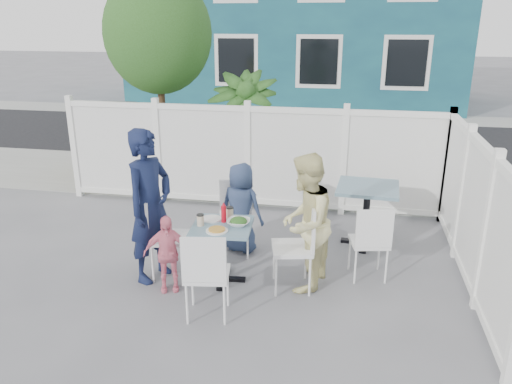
% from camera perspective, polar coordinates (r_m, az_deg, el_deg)
% --- Properties ---
extents(ground, '(80.00, 80.00, 0.00)m').
position_cam_1_polar(ground, '(5.82, -6.87, -9.93)').
color(ground, slate).
extents(near_sidewalk, '(24.00, 2.60, 0.01)m').
position_cam_1_polar(near_sidewalk, '(9.21, 0.28, 1.36)').
color(near_sidewalk, gray).
rests_on(near_sidewalk, ground).
extents(street, '(24.00, 5.00, 0.01)m').
position_cam_1_polar(street, '(12.74, 3.43, 6.31)').
color(street, black).
rests_on(street, ground).
extents(far_sidewalk, '(24.00, 1.60, 0.01)m').
position_cam_1_polar(far_sidewalk, '(15.76, 4.99, 8.74)').
color(far_sidewalk, gray).
rests_on(far_sidewalk, ground).
extents(building, '(11.00, 6.00, 6.00)m').
position_cam_1_polar(building, '(18.94, 4.88, 19.57)').
color(building, '#164456').
rests_on(building, ground).
extents(fence_back, '(5.86, 0.08, 1.60)m').
position_cam_1_polar(fence_back, '(7.66, -0.94, 3.75)').
color(fence_back, white).
rests_on(fence_back, ground).
extents(fence_right, '(0.08, 3.66, 1.60)m').
position_cam_1_polar(fence_right, '(5.94, 23.56, -2.49)').
color(fence_right, white).
rests_on(fence_right, ground).
extents(tree, '(1.80, 1.62, 3.59)m').
position_cam_1_polar(tree, '(8.75, -11.19, 17.31)').
color(tree, '#382316').
rests_on(tree, ground).
extents(utility_cabinet, '(0.69, 0.50, 1.25)m').
position_cam_1_polar(utility_cabinet, '(10.15, -15.69, 5.92)').
color(utility_cabinet, gold).
rests_on(utility_cabinet, ground).
extents(potted_shrub_a, '(1.15, 1.15, 2.04)m').
position_cam_1_polar(potted_shrub_a, '(8.32, -1.60, 6.64)').
color(potted_shrub_a, '#254B19').
rests_on(potted_shrub_a, ground).
extents(potted_shrub_b, '(1.35, 1.18, 1.46)m').
position_cam_1_polar(potted_shrub_b, '(8.10, 13.06, 3.72)').
color(potted_shrub_b, '#254B19').
rests_on(potted_shrub_b, ground).
extents(main_table, '(0.70, 0.70, 0.68)m').
position_cam_1_polar(main_table, '(5.55, -3.86, -5.23)').
color(main_table, '#467582').
rests_on(main_table, ground).
extents(spare_table, '(0.81, 0.81, 0.81)m').
position_cam_1_polar(spare_table, '(6.55, 12.58, -0.85)').
color(spare_table, '#467582').
rests_on(spare_table, ground).
extents(chair_left, '(0.50, 0.51, 0.95)m').
position_cam_1_polar(chair_left, '(5.75, -10.71, -4.33)').
color(chair_left, white).
rests_on(chair_left, ground).
extents(chair_right, '(0.51, 0.53, 0.98)m').
position_cam_1_polar(chair_right, '(5.40, 5.04, -5.51)').
color(chair_right, white).
rests_on(chair_right, ground).
extents(chair_back, '(0.46, 0.45, 0.91)m').
position_cam_1_polar(chair_back, '(6.27, -2.40, -2.23)').
color(chair_back, white).
rests_on(chair_back, ground).
extents(chair_near, '(0.48, 0.47, 0.93)m').
position_cam_1_polar(chair_near, '(4.85, -5.76, -8.87)').
color(chair_near, white).
rests_on(chair_near, ground).
extents(chair_spare, '(0.48, 0.47, 0.89)m').
position_cam_1_polar(chair_spare, '(5.69, 13.01, -5.14)').
color(chair_spare, white).
rests_on(chair_spare, ground).
extents(man, '(0.60, 0.73, 1.73)m').
position_cam_1_polar(man, '(5.62, -12.01, -1.57)').
color(man, '#121938').
rests_on(man, ground).
extents(woman, '(0.71, 0.84, 1.51)m').
position_cam_1_polar(woman, '(5.35, 5.62, -3.53)').
color(woman, gold).
rests_on(woman, ground).
extents(boy, '(0.64, 0.51, 1.16)m').
position_cam_1_polar(boy, '(6.25, -1.71, -1.83)').
color(boy, navy).
rests_on(boy, ground).
extents(toddler, '(0.55, 0.37, 0.87)m').
position_cam_1_polar(toddler, '(5.48, -10.12, -6.93)').
color(toddler, pink).
rests_on(toddler, ground).
extents(plate_main, '(0.24, 0.24, 0.01)m').
position_cam_1_polar(plate_main, '(5.32, -4.50, -4.43)').
color(plate_main, white).
rests_on(plate_main, main_table).
extents(plate_side, '(0.23, 0.23, 0.02)m').
position_cam_1_polar(plate_side, '(5.63, -5.14, -3.08)').
color(plate_side, white).
rests_on(plate_side, main_table).
extents(salad_bowl, '(0.25, 0.25, 0.06)m').
position_cam_1_polar(salad_bowl, '(5.46, -2.01, -3.50)').
color(salad_bowl, white).
rests_on(salad_bowl, main_table).
extents(coffee_cup_a, '(0.08, 0.08, 0.12)m').
position_cam_1_polar(coffee_cup_a, '(5.47, -6.37, -3.25)').
color(coffee_cup_a, beige).
rests_on(coffee_cup_a, main_table).
extents(coffee_cup_b, '(0.08, 0.08, 0.12)m').
position_cam_1_polar(coffee_cup_b, '(5.64, -3.02, -2.43)').
color(coffee_cup_b, beige).
rests_on(coffee_cup_b, main_table).
extents(ketchup_bottle, '(0.06, 0.06, 0.19)m').
position_cam_1_polar(ketchup_bottle, '(5.53, -3.71, -2.54)').
color(ketchup_bottle, '#B80A19').
rests_on(ketchup_bottle, main_table).
extents(salt_shaker, '(0.03, 0.03, 0.07)m').
position_cam_1_polar(salt_shaker, '(5.69, -4.01, -2.50)').
color(salt_shaker, white).
rests_on(salt_shaker, main_table).
extents(pepper_shaker, '(0.03, 0.03, 0.07)m').
position_cam_1_polar(pepper_shaker, '(5.73, -3.40, -2.38)').
color(pepper_shaker, black).
rests_on(pepper_shaker, main_table).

